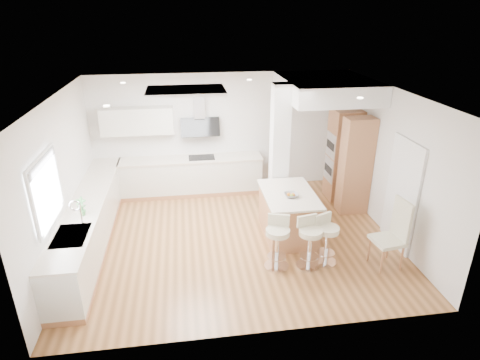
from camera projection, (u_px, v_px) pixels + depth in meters
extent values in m
plane|color=#A36B3C|center=(235.00, 238.00, 7.82)|extent=(6.00, 6.00, 0.00)
cube|color=white|center=(235.00, 238.00, 7.82)|extent=(6.00, 5.00, 0.02)
cube|color=silver|center=(221.00, 133.00, 9.53)|extent=(6.00, 0.04, 2.80)
cube|color=silver|center=(62.00, 181.00, 6.87)|extent=(0.04, 5.00, 2.80)
cube|color=silver|center=(390.00, 163.00, 7.65)|extent=(0.04, 5.00, 2.80)
cube|color=white|center=(186.00, 91.00, 7.16)|extent=(1.40, 0.95, 0.05)
cube|color=white|center=(186.00, 91.00, 7.16)|extent=(1.25, 0.80, 0.03)
cylinder|color=white|center=(123.00, 83.00, 7.81)|extent=(0.10, 0.10, 0.02)
cylinder|color=white|center=(106.00, 106.00, 6.00)|extent=(0.10, 0.10, 0.02)
cylinder|color=white|center=(249.00, 80.00, 8.14)|extent=(0.10, 0.10, 0.02)
cylinder|color=white|center=(329.00, 82.00, 7.88)|extent=(0.10, 0.10, 0.02)
cylinder|color=white|center=(360.00, 98.00, 6.52)|extent=(0.10, 0.10, 0.02)
cube|color=silver|center=(46.00, 190.00, 5.96)|extent=(0.03, 1.15, 0.95)
cube|color=white|center=(40.00, 158.00, 5.76)|extent=(0.04, 1.28, 0.06)
cube|color=white|center=(53.00, 219.00, 6.16)|extent=(0.04, 1.28, 0.06)
cube|color=white|center=(33.00, 208.00, 5.40)|extent=(0.04, 0.06, 0.95)
cube|color=white|center=(57.00, 174.00, 6.51)|extent=(0.04, 0.06, 0.95)
cube|color=#A0A2A7|center=(42.00, 163.00, 5.79)|extent=(0.03, 1.18, 0.14)
cube|color=#433D35|center=(402.00, 196.00, 7.27)|extent=(0.02, 0.90, 2.00)
cube|color=white|center=(401.00, 196.00, 7.26)|extent=(0.05, 1.00, 2.10)
cube|color=#B77A4E|center=(94.00, 240.00, 7.67)|extent=(0.60, 4.50, 0.10)
cube|color=silver|center=(91.00, 220.00, 7.50)|extent=(0.60, 4.50, 0.76)
cube|color=beige|center=(87.00, 201.00, 7.34)|extent=(0.63, 4.50, 0.04)
cube|color=#B2B2B7|center=(71.00, 236.00, 6.20)|extent=(0.50, 0.75, 0.02)
cube|color=#B2B2B7|center=(69.00, 245.00, 6.06)|extent=(0.40, 0.34, 0.10)
cube|color=#B2B2B7|center=(74.00, 233.00, 6.39)|extent=(0.40, 0.34, 0.10)
cylinder|color=white|center=(81.00, 215.00, 6.41)|extent=(0.02, 0.02, 0.36)
torus|color=white|center=(75.00, 206.00, 6.33)|extent=(0.18, 0.02, 0.18)
imported|color=#4F9B4E|center=(82.00, 207.00, 6.73)|extent=(0.17, 0.12, 0.33)
cube|color=#B77A4E|center=(193.00, 191.00, 9.70)|extent=(3.30, 0.60, 0.10)
cube|color=silver|center=(192.00, 175.00, 9.53)|extent=(3.30, 0.60, 0.76)
cube|color=beige|center=(191.00, 159.00, 9.37)|extent=(3.33, 0.63, 0.04)
cube|color=black|center=(202.00, 157.00, 9.39)|extent=(0.60, 0.40, 0.01)
cube|color=silver|center=(137.00, 121.00, 8.97)|extent=(1.60, 0.34, 0.60)
cube|color=#B2B2B7|center=(199.00, 103.00, 9.08)|extent=(0.25, 0.18, 0.70)
cube|color=black|center=(200.00, 127.00, 9.22)|extent=(0.90, 0.26, 0.44)
cube|color=white|center=(279.00, 152.00, 8.26)|extent=(0.35, 0.35, 2.80)
cube|color=white|center=(326.00, 88.00, 8.33)|extent=(1.78, 2.20, 0.40)
cube|color=#B77A4E|center=(343.00, 155.00, 9.11)|extent=(0.62, 0.62, 2.10)
cube|color=#B77A4E|center=(355.00, 166.00, 8.48)|extent=(0.62, 0.40, 2.10)
cube|color=#B2B2B7|center=(331.00, 145.00, 8.97)|extent=(0.02, 0.55, 0.55)
cube|color=#B2B2B7|center=(329.00, 169.00, 9.20)|extent=(0.02, 0.55, 0.55)
cube|color=black|center=(330.00, 145.00, 8.97)|extent=(0.01, 0.45, 0.18)
cube|color=black|center=(328.00, 169.00, 9.20)|extent=(0.01, 0.45, 0.18)
cube|color=#B77A4E|center=(288.00, 215.00, 7.79)|extent=(0.91, 1.40, 0.86)
cube|color=beige|center=(289.00, 194.00, 7.62)|extent=(0.99, 1.48, 0.04)
imported|color=gray|center=(291.00, 195.00, 7.46)|extent=(0.26, 0.26, 0.06)
sphere|color=orange|center=(293.00, 195.00, 7.46)|extent=(0.07, 0.07, 0.07)
sphere|color=orange|center=(289.00, 195.00, 7.47)|extent=(0.07, 0.07, 0.07)
sphere|color=olive|center=(292.00, 196.00, 7.42)|extent=(0.07, 0.07, 0.07)
cylinder|color=white|center=(276.00, 266.00, 6.96)|extent=(0.53, 0.53, 0.03)
cylinder|color=white|center=(277.00, 250.00, 6.83)|extent=(0.08, 0.08, 0.63)
cylinder|color=white|center=(277.00, 256.00, 6.88)|extent=(0.41, 0.41, 0.01)
cylinder|color=beige|center=(278.00, 232.00, 6.69)|extent=(0.51, 0.51, 0.10)
cube|color=beige|center=(279.00, 220.00, 6.77)|extent=(0.36, 0.15, 0.21)
cylinder|color=white|center=(308.00, 265.00, 6.97)|extent=(0.49, 0.49, 0.03)
cylinder|color=white|center=(309.00, 250.00, 6.84)|extent=(0.08, 0.08, 0.62)
cylinder|color=white|center=(309.00, 256.00, 6.89)|extent=(0.38, 0.38, 0.01)
cylinder|color=beige|center=(311.00, 232.00, 6.70)|extent=(0.47, 0.47, 0.09)
cube|color=beige|center=(307.00, 221.00, 6.78)|extent=(0.36, 0.12, 0.21)
cylinder|color=white|center=(325.00, 261.00, 7.08)|extent=(0.53, 0.53, 0.03)
cylinder|color=white|center=(326.00, 247.00, 6.96)|extent=(0.08, 0.08, 0.60)
cylinder|color=white|center=(326.00, 252.00, 7.01)|extent=(0.41, 0.41, 0.01)
cylinder|color=beige|center=(328.00, 230.00, 6.82)|extent=(0.51, 0.51, 0.09)
cube|color=beige|center=(323.00, 219.00, 6.88)|extent=(0.34, 0.18, 0.20)
cube|color=beige|center=(387.00, 241.00, 6.80)|extent=(0.54, 0.54, 0.06)
cube|color=beige|center=(401.00, 221.00, 6.71)|extent=(0.11, 0.45, 0.77)
cylinder|color=#B77A4E|center=(382.00, 262.00, 6.69)|extent=(0.04, 0.04, 0.47)
cylinder|color=#B77A4E|center=(369.00, 250.00, 7.03)|extent=(0.04, 0.04, 0.47)
cylinder|color=#B77A4E|center=(402.00, 258.00, 6.78)|extent=(0.04, 0.04, 0.47)
cylinder|color=#B77A4E|center=(388.00, 246.00, 7.12)|extent=(0.04, 0.04, 0.47)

